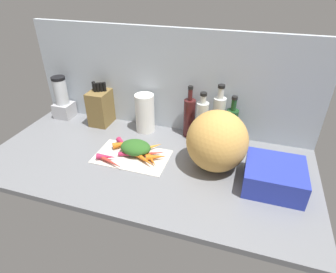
{
  "coord_description": "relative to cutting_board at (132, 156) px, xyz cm",
  "views": [
    {
      "loc": [
        46.56,
        -109.85,
        87.96
      ],
      "look_at": [
        9.94,
        5.44,
        13.5
      ],
      "focal_mm": 30.01,
      "sensor_mm": 36.0,
      "label": 1
    }
  ],
  "objects": [
    {
      "name": "carrot_8",
      "position": [
        -11.27,
        -6.93,
        2.02
      ],
      "size": [
        10.5,
        5.24,
        3.23
      ],
      "primitive_type": "cone",
      "rotation": [
        0.0,
        1.57,
        0.21
      ],
      "color": "#B2264C",
      "rests_on": "cutting_board"
    },
    {
      "name": "cutting_board",
      "position": [
        0.0,
        0.0,
        0.0
      ],
      "size": [
        39.09,
        23.63,
        0.8
      ],
      "primitive_type": "cube",
      "color": "beige",
      "rests_on": "ground_plane"
    },
    {
      "name": "bottle_0",
      "position": [
        23.28,
        31.47,
        11.81
      ],
      "size": [
        6.73,
        6.73,
        31.05
      ],
      "color": "#471919",
      "rests_on": "ground_plane"
    },
    {
      "name": "carrot_4",
      "position": [
        12.35,
        -2.12,
        1.5
      ],
      "size": [
        8.35,
        9.05,
        2.21
      ],
      "primitive_type": "cone",
      "rotation": [
        0.0,
        1.57,
        -0.85
      ],
      "color": "orange",
      "rests_on": "cutting_board"
    },
    {
      "name": "carrot_2",
      "position": [
        13.51,
        0.75,
        2.07
      ],
      "size": [
        11.14,
        7.51,
        3.34
      ],
      "primitive_type": "cone",
      "rotation": [
        0.0,
        1.57,
        0.43
      ],
      "color": "orange",
      "rests_on": "cutting_board"
    },
    {
      "name": "bottle_2",
      "position": [
        40.07,
        30.53,
        13.97
      ],
      "size": [
        6.93,
        6.93,
        34.13
      ],
      "color": "silver",
      "rests_on": "ground_plane"
    },
    {
      "name": "carrot_9",
      "position": [
        -6.38,
        7.71,
        2.13
      ],
      "size": [
        14.54,
        12.19,
        3.47
      ],
      "primitive_type": "cone",
      "rotation": [
        0.0,
        1.57,
        0.65
      ],
      "color": "orange",
      "rests_on": "cutting_board"
    },
    {
      "name": "carrot_5",
      "position": [
        6.73,
        7.5,
        2.1
      ],
      "size": [
        13.97,
        13.96,
        3.4
      ],
      "primitive_type": "cone",
      "rotation": [
        0.0,
        1.57,
        0.78
      ],
      "color": "orange",
      "rests_on": "cutting_board"
    },
    {
      "name": "carrot_6",
      "position": [
        10.82,
        4.29,
        1.44
      ],
      "size": [
        12.85,
        8.06,
        2.09
      ],
      "primitive_type": "cone",
      "rotation": [
        0.0,
        1.57,
        0.48
      ],
      "color": "red",
      "rests_on": "cutting_board"
    },
    {
      "name": "carrot_3",
      "position": [
        -7.29,
        -9.85,
        1.63
      ],
      "size": [
        16.19,
        7.85,
        2.45
      ],
      "primitive_type": "cone",
      "rotation": [
        0.0,
        1.57,
        -0.35
      ],
      "color": "red",
      "rests_on": "cutting_board"
    },
    {
      "name": "carrot_7",
      "position": [
        7.69,
        -2.77,
        2.12
      ],
      "size": [
        16.0,
        11.24,
        3.44
      ],
      "primitive_type": "cone",
      "rotation": [
        0.0,
        1.57,
        -0.52
      ],
      "color": "orange",
      "rests_on": "cutting_board"
    },
    {
      "name": "bottle_3",
      "position": [
        47.65,
        29.04,
        11.2
      ],
      "size": [
        6.49,
        6.49,
        29.18
      ],
      "color": "#19421E",
      "rests_on": "ground_plane"
    },
    {
      "name": "paper_towel_roll",
      "position": [
        -3.45,
        28.84,
        11.33
      ],
      "size": [
        11.37,
        11.37,
        23.47
      ],
      "primitive_type": "cylinder",
      "color": "white",
      "rests_on": "ground_plane"
    },
    {
      "name": "dish_rack",
      "position": [
        71.38,
        -1.54,
        5.39
      ],
      "size": [
        26.33,
        25.01,
        11.58
      ],
      "primitive_type": "cube",
      "color": "#2838AD",
      "rests_on": "ground_plane"
    },
    {
      "name": "ground_plane",
      "position": [
        8.81,
        -0.66,
        -1.9
      ],
      "size": [
        170.0,
        80.0,
        3.0
      ],
      "primitive_type": "cube",
      "color": "slate"
    },
    {
      "name": "carrot_1",
      "position": [
        -8.52,
        7.3,
        1.96
      ],
      "size": [
        10.78,
        9.33,
        3.12
      ],
      "primitive_type": "cone",
      "rotation": [
        0.0,
        1.57,
        -0.66
      ],
      "color": "#B2264C",
      "rests_on": "cutting_board"
    },
    {
      "name": "carrot_0",
      "position": [
        0.24,
        -0.68,
        1.5
      ],
      "size": [
        14.33,
        4.58,
        2.2
      ],
      "primitive_type": "cone",
      "rotation": [
        0.0,
        1.57,
        0.17
      ],
      "color": "#B2264C",
      "rests_on": "cutting_board"
    },
    {
      "name": "blender_appliance",
      "position": [
        -61.69,
        29.58,
        11.62
      ],
      "size": [
        11.29,
        11.29,
        27.84
      ],
      "color": "#B2B2B7",
      "rests_on": "ground_plane"
    },
    {
      "name": "carrot_greens_pile",
      "position": [
        1.06,
        3.1,
        3.92
      ],
      "size": [
        16.64,
        12.8,
        7.04
      ],
      "primitive_type": "ellipsoid",
      "color": "#2D6023",
      "rests_on": "cutting_board"
    },
    {
      "name": "knife_block",
      "position": [
        -33.45,
        29.77,
        10.84
      ],
      "size": [
        11.79,
        16.56,
        27.25
      ],
      "color": "brown",
      "rests_on": "ground_plane"
    },
    {
      "name": "wall_back",
      "position": [
        8.81,
        37.84,
        29.6
      ],
      "size": [
        170.0,
        3.0,
        60.0
      ],
      "primitive_type": "cube",
      "color": "#ADB7C1",
      "rests_on": "ground_plane"
    },
    {
      "name": "bottle_1",
      "position": [
        31.65,
        26.21,
        12.7
      ],
      "size": [
        6.7,
        6.7,
        30.45
      ],
      "color": "silver",
      "rests_on": "ground_plane"
    },
    {
      "name": "winter_squash",
      "position": [
        43.38,
        5.31,
        14.8
      ],
      "size": [
        29.85,
        29.83,
        30.41
      ],
      "primitive_type": "ellipsoid",
      "color": "gold",
      "rests_on": "ground_plane"
    }
  ]
}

